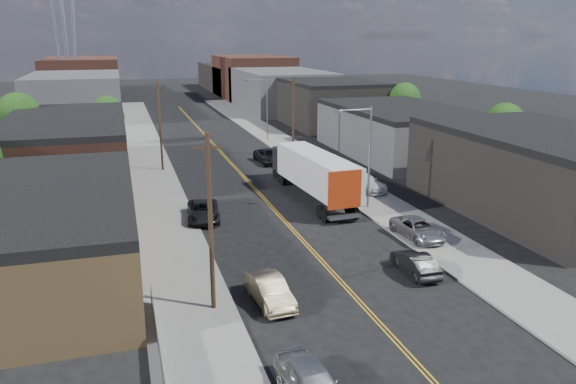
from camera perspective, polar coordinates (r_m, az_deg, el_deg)
ground at (r=80.76m, az=-7.62°, el=4.89°), size 260.00×260.00×0.00m
centerline at (r=66.29m, az=-5.51°, el=2.63°), size 0.32×120.00×0.01m
sidewalk_left at (r=65.17m, az=-13.73°, el=2.09°), size 5.00×140.00×0.15m
sidewalk_right at (r=68.69m, az=2.29°, el=3.21°), size 5.00×140.00×0.15m
warehouse_tan at (r=38.75m, az=-24.18°, el=-3.83°), size 12.00×22.00×5.60m
warehouse_brown at (r=63.72m, az=-21.52°, el=4.11°), size 12.00×26.00×6.60m
industrial_right_a at (r=52.77m, az=24.52°, el=1.88°), size 14.00×22.00×7.10m
industrial_right_b at (r=73.97m, az=11.31°, el=6.15°), size 14.00×24.00×6.10m
industrial_right_c at (r=97.37m, az=4.14°, el=9.06°), size 14.00×22.00×7.60m
skyline_left_a at (r=114.19m, az=-20.72°, el=9.17°), size 16.00×30.00×8.00m
skyline_right_a at (r=118.46m, az=-0.78°, el=10.35°), size 16.00×30.00×8.00m
skyline_left_b at (r=138.98m, az=-20.16°, el=10.60°), size 16.00×26.00×10.00m
skyline_right_b at (r=142.51m, az=-3.60°, el=11.60°), size 16.00×26.00×10.00m
skyline_left_c at (r=159.01m, az=-19.76°, el=10.61°), size 16.00×40.00×7.00m
skyline_right_c at (r=162.10m, az=-5.25°, el=11.51°), size 16.00×40.00×7.00m
streetlight_near at (r=48.73m, az=7.89°, el=4.26°), size 3.39×0.25×9.00m
streetlight_far at (r=81.49m, az=-2.42°, el=8.90°), size 3.39×0.25×9.00m
utility_pole_left_near at (r=30.30m, az=-7.88°, el=-3.09°), size 1.60×0.26×10.00m
utility_pole_left_far at (r=64.29m, az=-12.86°, el=6.57°), size 1.60×0.26×10.00m
utility_pole_right at (r=70.21m, az=0.52°, el=7.69°), size 1.60×0.26×10.00m
chainlink_fence at (r=26.08m, az=-12.64°, el=-17.58°), size 0.05×16.00×1.22m
tree_left_mid at (r=74.91m, az=-25.63°, el=6.93°), size 5.10×5.04×8.37m
tree_left_far at (r=81.09m, az=-17.82°, el=7.60°), size 4.35×4.20×6.97m
tree_right_near at (r=69.74m, az=21.16°, el=6.37°), size 4.60×4.48×7.44m
tree_right_far at (r=89.70m, az=11.80°, el=9.11°), size 4.85×4.76×7.91m
semi_truck at (r=52.81m, az=2.32°, el=2.17°), size 3.75×17.16×4.46m
car_left_a at (r=24.69m, az=2.37°, el=-18.80°), size 2.40×5.01×1.65m
car_left_b at (r=32.42m, az=-1.88°, el=-9.98°), size 2.05×4.87×1.57m
car_left_c at (r=46.96m, az=-8.61°, el=-1.94°), size 3.17×5.82×1.55m
car_right_oncoming at (r=37.11m, az=12.79°, el=-7.07°), size 1.63×4.43×1.45m
car_right_lot_a at (r=43.15m, az=13.08°, el=-3.64°), size 2.71×5.28×1.43m
car_right_lot_b at (r=55.45m, az=7.72°, el=0.99°), size 3.66×5.89×1.59m
car_right_lot_c at (r=62.34m, az=3.89°, el=2.68°), size 2.23×4.57×1.50m
car_ahead_truck at (r=67.55m, az=-1.86°, el=3.64°), size 3.05×6.04×1.64m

